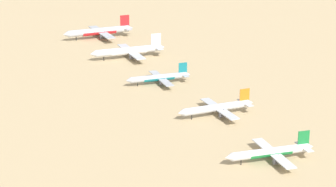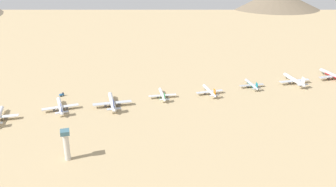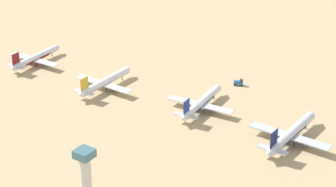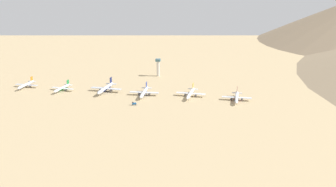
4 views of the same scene
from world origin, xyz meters
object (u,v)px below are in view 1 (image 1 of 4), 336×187
at_px(parked_jet_1, 129,51).
at_px(parked_jet_0, 100,31).
at_px(parked_jet_3, 217,108).
at_px(parked_jet_4, 271,152).
at_px(parked_jet_2, 159,78).

bearing_deg(parked_jet_1, parked_jet_0, -89.05).
distance_m(parked_jet_0, parked_jet_3, 177.70).
height_order(parked_jet_3, parked_jet_4, parked_jet_3).
xyz_separation_m(parked_jet_2, parked_jet_3, (-6.58, 58.96, 0.30)).
relative_size(parked_jet_0, parked_jet_1, 1.05).
bearing_deg(parked_jet_2, parked_jet_0, -91.01).
xyz_separation_m(parked_jet_0, parked_jet_3, (-4.50, 177.64, -1.10)).
distance_m(parked_jet_1, parked_jet_4, 174.94).
bearing_deg(parked_jet_4, parked_jet_2, -88.92).
bearing_deg(parked_jet_0, parked_jet_1, 90.95).
bearing_deg(parked_jet_4, parked_jet_3, -94.41).
height_order(parked_jet_2, parked_jet_3, parked_jet_3).
xyz_separation_m(parked_jet_0, parked_jet_4, (-0.10, 234.64, -1.26)).
height_order(parked_jet_0, parked_jet_1, parked_jet_0).
bearing_deg(parked_jet_3, parked_jet_2, -83.63).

